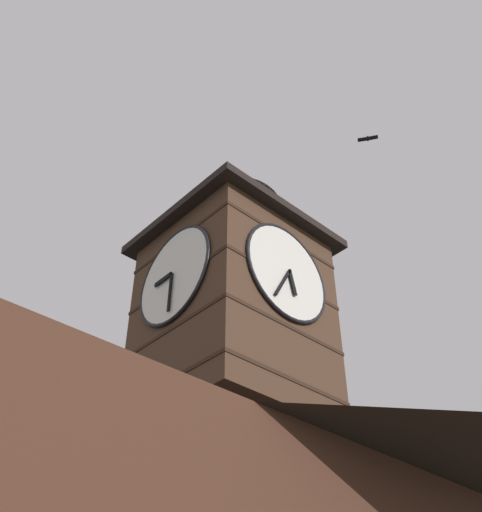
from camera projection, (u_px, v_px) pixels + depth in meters
clock_tower at (233, 302)px, 17.50m from camera, size 4.78×4.78×8.91m
flying_bird_high at (368, 139)px, 22.27m from camera, size 0.53×0.68×0.13m
flying_bird_low at (222, 206)px, 25.63m from camera, size 0.31×0.63×0.15m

